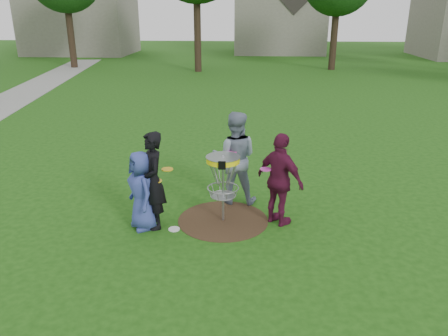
# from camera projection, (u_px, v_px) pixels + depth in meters

# --- Properties ---
(ground) EXTENTS (100.00, 100.00, 0.00)m
(ground) POSITION_uv_depth(u_px,v_px,m) (223.00, 220.00, 8.71)
(ground) COLOR #19470F
(ground) RESTS_ON ground
(dirt_patch) EXTENTS (1.80, 1.80, 0.01)m
(dirt_patch) POSITION_uv_depth(u_px,v_px,m) (223.00, 220.00, 8.70)
(dirt_patch) COLOR #47331E
(dirt_patch) RESTS_ON ground
(player_blue) EXTENTS (0.83, 0.89, 1.53)m
(player_blue) POSITION_uv_depth(u_px,v_px,m) (141.00, 191.00, 8.17)
(player_blue) COLOR #364395
(player_blue) RESTS_ON ground
(player_black) EXTENTS (0.69, 0.81, 1.88)m
(player_black) POSITION_uv_depth(u_px,v_px,m) (153.00, 181.00, 8.16)
(player_black) COLOR black
(player_black) RESTS_ON ground
(player_grey) EXTENTS (1.00, 0.79, 2.00)m
(player_grey) POSITION_uv_depth(u_px,v_px,m) (235.00, 158.00, 9.23)
(player_grey) COLOR gray
(player_grey) RESTS_ON ground
(player_maroon) EXTENTS (1.08, 1.06, 1.83)m
(player_maroon) POSITION_uv_depth(u_px,v_px,m) (280.00, 180.00, 8.27)
(player_maroon) COLOR #571331
(player_maroon) RESTS_ON ground
(disc_on_grass) EXTENTS (0.22, 0.22, 0.02)m
(disc_on_grass) POSITION_uv_depth(u_px,v_px,m) (174.00, 229.00, 8.33)
(disc_on_grass) COLOR silver
(disc_on_grass) RESTS_ON ground
(disc_golf_basket) EXTENTS (0.66, 0.67, 1.38)m
(disc_golf_basket) POSITION_uv_depth(u_px,v_px,m) (223.00, 172.00, 8.35)
(disc_golf_basket) COLOR #9EA0A5
(disc_golf_basket) RESTS_ON ground
(held_discs) EXTENTS (2.27, 1.20, 0.30)m
(held_discs) POSITION_uv_depth(u_px,v_px,m) (206.00, 167.00, 8.36)
(held_discs) COLOR yellow
(held_discs) RESTS_ON ground
(house_row) EXTENTS (44.50, 10.65, 11.62)m
(house_row) POSITION_uv_depth(u_px,v_px,m) (301.00, 6.00, 37.98)
(house_row) COLOR gray
(house_row) RESTS_ON ground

